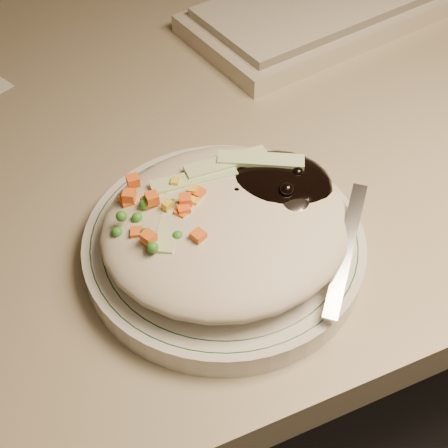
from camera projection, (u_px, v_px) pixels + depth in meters
name	position (u px, v px, depth m)	size (l,w,h in m)	color
desk	(195.00, 229.00, 0.79)	(1.40, 0.70, 0.74)	gray
plate	(224.00, 246.00, 0.50)	(0.22, 0.22, 0.02)	silver
plate_rim	(224.00, 238.00, 0.49)	(0.21, 0.21, 0.00)	#144723
meal	(230.00, 218.00, 0.47)	(0.21, 0.19, 0.05)	#BCB299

